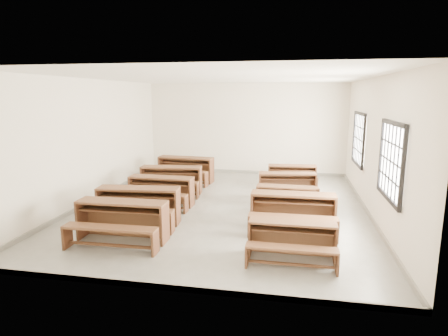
% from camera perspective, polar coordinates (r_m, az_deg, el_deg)
% --- Properties ---
extents(room, '(8.50, 8.50, 3.20)m').
position_cam_1_polar(room, '(9.16, 0.56, 7.02)').
color(room, gray).
rests_on(room, ground).
extents(desk_set_0, '(1.76, 0.93, 0.79)m').
position_cam_1_polar(desk_set_0, '(7.52, -15.40, -7.39)').
color(desk_set_0, brown).
rests_on(desk_set_0, ground).
extents(desk_set_1, '(1.86, 1.08, 0.81)m').
position_cam_1_polar(desk_set_1, '(8.42, -13.00, -5.23)').
color(desk_set_1, brown).
rests_on(desk_set_1, ground).
extents(desk_set_2, '(1.67, 0.89, 0.74)m').
position_cam_1_polar(desk_set_2, '(9.69, -9.63, -3.17)').
color(desk_set_2, brown).
rests_on(desk_set_2, ground).
extents(desk_set_3, '(1.81, 1.06, 0.78)m').
position_cam_1_polar(desk_set_3, '(10.83, -8.08, -1.50)').
color(desk_set_3, brown).
rests_on(desk_set_3, ground).
extents(desk_set_4, '(1.89, 1.11, 0.81)m').
position_cam_1_polar(desk_set_4, '(12.21, -5.92, 0.07)').
color(desk_set_4, brown).
rests_on(desk_set_4, ground).
extents(desk_set_5, '(1.49, 0.78, 0.67)m').
position_cam_1_polar(desk_set_5, '(6.61, 10.31, -10.41)').
color(desk_set_5, brown).
rests_on(desk_set_5, ground).
extents(desk_set_6, '(1.75, 0.91, 0.78)m').
position_cam_1_polar(desk_set_6, '(7.95, 10.44, -6.19)').
color(desk_set_6, brown).
rests_on(desk_set_6, ground).
extents(desk_set_7, '(1.42, 0.76, 0.63)m').
position_cam_1_polar(desk_set_7, '(9.18, 9.33, -4.39)').
color(desk_set_7, brown).
rests_on(desk_set_7, ground).
extents(desk_set_8, '(1.63, 0.99, 0.70)m').
position_cam_1_polar(desk_set_8, '(10.39, 9.63, -2.35)').
color(desk_set_8, brown).
rests_on(desk_set_8, ground).
extents(desk_set_9, '(1.51, 0.85, 0.66)m').
position_cam_1_polar(desk_set_9, '(11.76, 10.30, -0.92)').
color(desk_set_9, brown).
rests_on(desk_set_9, ground).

